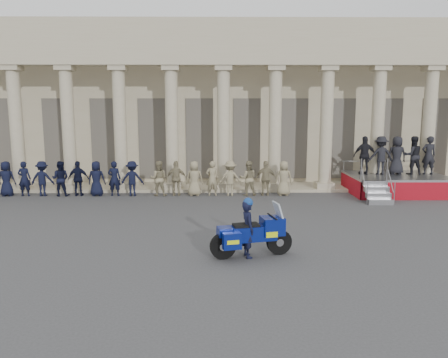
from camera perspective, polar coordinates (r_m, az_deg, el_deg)
ground at (r=14.77m, az=-4.90°, el=-7.34°), size 90.00×90.00×0.00m
building at (r=28.89m, az=-2.80°, el=9.81°), size 40.00×12.50×9.00m
officer_rank at (r=21.84m, az=-14.72°, el=0.06°), size 17.64×0.64×1.70m
reviewing_stand at (r=23.23m, az=21.32°, el=2.06°), size 4.65×4.36×2.85m
motorcycle at (r=12.53m, az=3.71°, el=-7.15°), size 2.39×1.21×1.55m
rider at (r=12.44m, az=3.14°, el=-6.36°), size 0.52×0.67×1.73m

